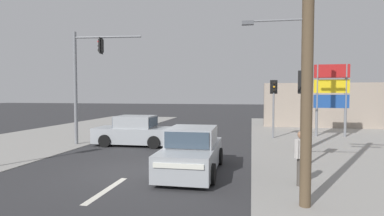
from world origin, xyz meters
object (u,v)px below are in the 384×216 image
object	(u,v)px
sedan_oncoming_mid	(192,152)
sedan_oncoming_near	(135,132)
traffic_signal_mast	(85,73)
pedestrian_at_kerb	(301,155)
shopping_plaza_sign	(331,90)
utility_pole_midground_right	(301,53)
utility_pole_foreground_right	(302,8)
pedestal_signal_right_kerb	(304,102)
pedestal_signal_far_median	(274,99)

from	to	relation	value
sedan_oncoming_mid	sedan_oncoming_near	world-z (taller)	same
traffic_signal_mast	pedestrian_at_kerb	size ratio (longest dim) A/B	3.68
shopping_plaza_sign	sedan_oncoming_near	distance (m)	12.41
traffic_signal_mast	sedan_oncoming_near	xyz separation A→B (m)	(2.66, 0.33, -3.13)
utility_pole_midground_right	utility_pole_foreground_right	bearing A→B (deg)	-98.56
traffic_signal_mast	sedan_oncoming_near	distance (m)	4.12
traffic_signal_mast	pedestal_signal_right_kerb	distance (m)	11.11
traffic_signal_mast	shopping_plaza_sign	size ratio (longest dim) A/B	1.30
traffic_signal_mast	shopping_plaza_sign	world-z (taller)	traffic_signal_mast
sedan_oncoming_mid	pedestrian_at_kerb	size ratio (longest dim) A/B	2.62
shopping_plaza_sign	sedan_oncoming_near	size ratio (longest dim) A/B	1.08
pedestal_signal_right_kerb	shopping_plaza_sign	xyz separation A→B (m)	(3.07, 8.83, 0.57)
shopping_plaza_sign	pedestrian_at_kerb	xyz separation A→B (m)	(-3.49, -11.06, -2.06)
pedestal_signal_far_median	sedan_oncoming_mid	world-z (taller)	pedestal_signal_far_median
sedan_oncoming_mid	utility_pole_foreground_right	bearing A→B (deg)	-40.16
traffic_signal_mast	pedestrian_at_kerb	world-z (taller)	traffic_signal_mast
pedestal_signal_right_kerb	sedan_oncoming_mid	distance (m)	4.43
utility_pole_foreground_right	sedan_oncoming_mid	world-z (taller)	utility_pole_foreground_right
traffic_signal_mast	shopping_plaza_sign	bearing A→B (deg)	22.61
pedestal_signal_far_median	pedestrian_at_kerb	size ratio (longest dim) A/B	2.18
utility_pole_foreground_right	traffic_signal_mast	bearing A→B (deg)	144.09
utility_pole_midground_right	sedan_oncoming_near	xyz separation A→B (m)	(-8.28, 0.10, -3.94)
sedan_oncoming_mid	sedan_oncoming_near	distance (m)	6.27
traffic_signal_mast	pedestal_signal_right_kerb	xyz separation A→B (m)	(10.56, -3.15, -1.42)
sedan_oncoming_near	utility_pole_foreground_right	bearing A→B (deg)	-46.09
utility_pole_midground_right	pedestrian_at_kerb	xyz separation A→B (m)	(-0.80, -5.62, -3.71)
pedestal_signal_far_median	pedestrian_at_kerb	xyz separation A→B (m)	(0.12, -9.68, -1.49)
sedan_oncoming_mid	sedan_oncoming_near	bearing A→B (deg)	130.03
utility_pole_foreground_right	utility_pole_midground_right	bearing A→B (deg)	81.44
pedestal_signal_far_median	shopping_plaza_sign	bearing A→B (deg)	20.95
pedestal_signal_far_median	pedestrian_at_kerb	world-z (taller)	pedestal_signal_far_median
shopping_plaza_sign	utility_pole_midground_right	bearing A→B (deg)	-116.29
traffic_signal_mast	shopping_plaza_sign	xyz separation A→B (m)	(13.63, 5.68, -0.85)
sedan_oncoming_near	pedestal_signal_far_median	bearing A→B (deg)	28.31
pedestal_signal_right_kerb	sedan_oncoming_near	distance (m)	8.80
utility_pole_midground_right	traffic_signal_mast	size ratio (longest dim) A/B	1.43
shopping_plaza_sign	utility_pole_foreground_right	bearing A→B (deg)	-106.53
pedestal_signal_right_kerb	pedestrian_at_kerb	world-z (taller)	pedestal_signal_right_kerb
utility_pole_midground_right	pedestrian_at_kerb	distance (m)	6.78
utility_pole_foreground_right	sedan_oncoming_near	world-z (taller)	utility_pole_foreground_right
sedan_oncoming_near	sedan_oncoming_mid	bearing A→B (deg)	-49.97
sedan_oncoming_mid	sedan_oncoming_near	xyz separation A→B (m)	(-4.03, 4.80, 0.00)
shopping_plaza_sign	sedan_oncoming_mid	size ratio (longest dim) A/B	1.08
utility_pole_foreground_right	shopping_plaza_sign	size ratio (longest dim) A/B	1.89
utility_pole_midground_right	sedan_oncoming_mid	size ratio (longest dim) A/B	2.01
traffic_signal_mast	sedan_oncoming_mid	xyz separation A→B (m)	(6.70, -4.47, -3.13)
pedestrian_at_kerb	pedestal_signal_right_kerb	bearing A→B (deg)	79.34
utility_pole_foreground_right	sedan_oncoming_near	xyz separation A→B (m)	(-7.17, 7.45, -4.00)
sedan_oncoming_mid	pedestal_signal_right_kerb	bearing A→B (deg)	18.84
pedestal_signal_right_kerb	shopping_plaza_sign	world-z (taller)	shopping_plaza_sign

